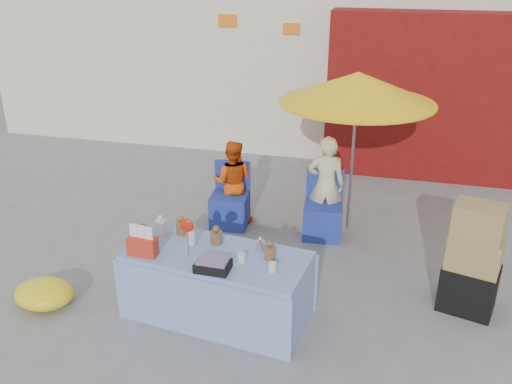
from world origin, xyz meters
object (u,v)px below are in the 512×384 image
(market_table, at_px, (217,283))
(vendor_orange, at_px, (233,182))
(umbrella, at_px, (358,88))
(box_stack, at_px, (473,262))
(chair_right, at_px, (323,218))
(vendor_beige, at_px, (326,185))
(chair_left, at_px, (230,207))

(market_table, height_order, vendor_orange, vendor_orange)
(umbrella, bearing_deg, box_stack, -47.72)
(box_stack, bearing_deg, chair_right, 143.90)
(vendor_beige, xyz_separation_m, box_stack, (1.66, -1.35, -0.11))
(box_stack, bearing_deg, vendor_orange, 155.18)
(market_table, bearing_deg, vendor_orange, 109.69)
(vendor_beige, xyz_separation_m, umbrella, (0.30, 0.15, 1.24))
(chair_left, xyz_separation_m, chair_right, (1.25, 0.00, 0.00))
(market_table, height_order, vendor_beige, vendor_beige)
(chair_right, xyz_separation_m, box_stack, (1.66, -1.21, 0.29))
(vendor_orange, relative_size, umbrella, 0.55)
(chair_left, height_order, vendor_beige, vendor_beige)
(vendor_orange, xyz_separation_m, vendor_beige, (1.25, 0.00, 0.08))
(market_table, relative_size, chair_left, 2.25)
(market_table, relative_size, box_stack, 1.63)
(box_stack, bearing_deg, market_table, -163.34)
(vendor_orange, distance_m, box_stack, 3.21)
(market_table, height_order, umbrella, umbrella)
(vendor_orange, height_order, vendor_beige, vendor_beige)
(vendor_beige, bearing_deg, market_table, 64.11)
(market_table, xyz_separation_m, box_stack, (2.45, 0.73, 0.18))
(chair_left, height_order, box_stack, box_stack)
(market_table, bearing_deg, chair_left, 110.56)
(vendor_orange, bearing_deg, vendor_beige, 174.91)
(market_table, height_order, chair_right, market_table)
(vendor_orange, bearing_deg, chair_right, 168.77)
(box_stack, bearing_deg, vendor_beige, 140.97)
(chair_left, distance_m, chair_right, 1.25)
(chair_left, distance_m, vendor_orange, 0.35)
(vendor_orange, bearing_deg, market_table, 97.37)
(market_table, bearing_deg, vendor_beige, 76.42)
(chair_left, bearing_deg, box_stack, -27.69)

